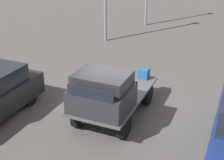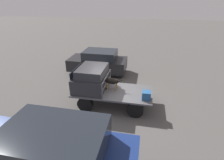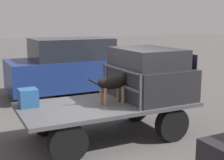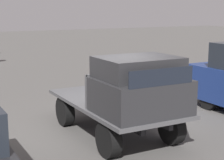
% 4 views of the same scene
% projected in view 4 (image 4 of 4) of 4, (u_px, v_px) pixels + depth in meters
% --- Properties ---
extents(ground_plane, '(80.00, 80.00, 0.00)m').
position_uv_depth(ground_plane, '(114.00, 134.00, 8.93)').
color(ground_plane, '#514F4C').
extents(flatbed_truck, '(3.82, 1.89, 0.80)m').
position_uv_depth(flatbed_truck, '(114.00, 110.00, 8.82)').
color(flatbed_truck, black).
rests_on(flatbed_truck, ground).
extents(truck_cab, '(1.47, 1.77, 1.16)m').
position_uv_depth(truck_cab, '(140.00, 87.00, 7.73)').
color(truck_cab, '#28282B').
rests_on(truck_cab, flatbed_truck).
extents(truck_headboard, '(0.04, 1.77, 0.75)m').
position_uv_depth(truck_headboard, '(121.00, 83.00, 8.40)').
color(truck_headboard, '#4C4C4F').
rests_on(truck_headboard, flatbed_truck).
extents(dog, '(1.09, 0.30, 0.75)m').
position_uv_depth(dog, '(114.00, 83.00, 8.52)').
color(dog, '#9E7547').
rests_on(dog, flatbed_truck).
extents(cargo_crate, '(0.38, 0.38, 0.38)m').
position_uv_depth(cargo_crate, '(101.00, 80.00, 10.36)').
color(cargo_crate, '#235184').
rests_on(cargo_crate, flatbed_truck).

